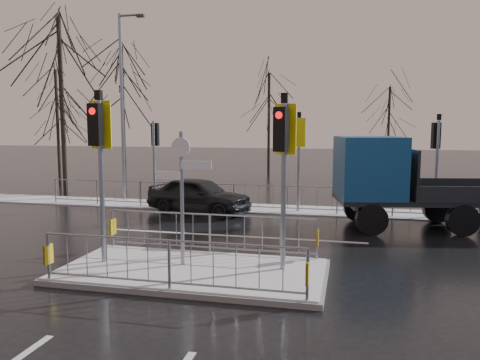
% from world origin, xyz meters
% --- Properties ---
extents(ground, '(120.00, 120.00, 0.00)m').
position_xyz_m(ground, '(0.00, 0.00, 0.00)').
color(ground, black).
rests_on(ground, ground).
extents(snow_verge, '(30.00, 2.00, 0.04)m').
position_xyz_m(snow_verge, '(0.00, 8.60, 0.02)').
color(snow_verge, silver).
rests_on(snow_verge, ground).
extents(lane_markings, '(8.00, 11.38, 0.01)m').
position_xyz_m(lane_markings, '(0.00, -0.33, 0.00)').
color(lane_markings, silver).
rests_on(lane_markings, ground).
extents(traffic_island, '(6.00, 3.04, 4.15)m').
position_xyz_m(traffic_island, '(-0.01, 0.01, 0.39)').
color(traffic_island, slate).
rests_on(traffic_island, ground).
extents(far_kerb_fixtures, '(18.00, 0.65, 3.83)m').
position_xyz_m(far_kerb_fixtures, '(0.29, 8.09, 1.02)').
color(far_kerb_fixtures, gray).
rests_on(far_kerb_fixtures, ground).
extents(car_far_lane, '(4.36, 2.55, 1.39)m').
position_xyz_m(car_far_lane, '(-2.19, 7.19, 0.70)').
color(car_far_lane, black).
rests_on(car_far_lane, ground).
extents(flatbed_truck, '(6.79, 3.50, 3.00)m').
position_xyz_m(flatbed_truck, '(4.93, 6.09, 1.59)').
color(flatbed_truck, black).
rests_on(flatbed_truck, ground).
extents(tree_near_a, '(4.75, 4.75, 8.97)m').
position_xyz_m(tree_near_a, '(-10.50, 11.00, 6.11)').
color(tree_near_a, black).
rests_on(tree_near_a, ground).
extents(tree_near_b, '(4.00, 4.00, 7.55)m').
position_xyz_m(tree_near_b, '(-8.00, 12.50, 5.15)').
color(tree_near_b, black).
rests_on(tree_near_b, ground).
extents(tree_near_c, '(3.50, 3.50, 6.61)m').
position_xyz_m(tree_near_c, '(-12.50, 13.50, 4.50)').
color(tree_near_c, black).
rests_on(tree_near_c, ground).
extents(tree_far_a, '(3.75, 3.75, 7.08)m').
position_xyz_m(tree_far_a, '(-2.00, 22.00, 4.82)').
color(tree_far_a, black).
rests_on(tree_far_a, ground).
extents(tree_far_b, '(3.25, 3.25, 6.14)m').
position_xyz_m(tree_far_b, '(6.00, 24.00, 4.18)').
color(tree_far_b, black).
rests_on(tree_far_b, ground).
extents(street_lamp_left, '(1.25, 0.18, 8.20)m').
position_xyz_m(street_lamp_left, '(-6.43, 9.50, 4.49)').
color(street_lamp_left, gray).
rests_on(street_lamp_left, ground).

